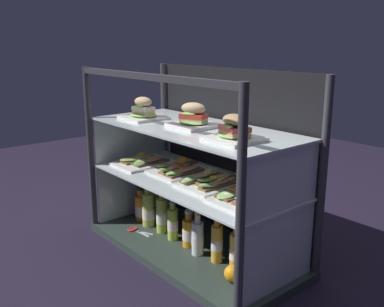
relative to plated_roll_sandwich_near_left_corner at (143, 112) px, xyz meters
name	(u,v)px	position (x,y,z in m)	size (l,w,h in m)	color
ground_plane	(192,254)	(0.34, 0.06, -0.72)	(6.00, 6.00, 0.02)	black
case_base_deck	(192,248)	(0.34, 0.06, -0.69)	(1.19, 0.55, 0.04)	#2C3831
case_frame	(213,153)	(0.34, 0.20, -0.19)	(1.19, 0.55, 0.94)	#333338
riser_lower_tier	(192,213)	(0.34, 0.06, -0.49)	(1.12, 0.48, 0.35)	silver
shelf_lower_glass	(192,180)	(0.34, 0.06, -0.31)	(1.14, 0.50, 0.01)	silver
riser_upper_tier	(192,154)	(0.34, 0.06, -0.18)	(1.12, 0.48, 0.26)	silver
shelf_upper_glass	(192,128)	(0.34, 0.06, -0.04)	(1.14, 0.50, 0.01)	silver
plated_roll_sandwich_near_left_corner	(143,112)	(0.00, 0.00, 0.00)	(0.21, 0.21, 0.12)	white
plated_roll_sandwich_far_left	(194,119)	(0.35, 0.06, 0.00)	(0.20, 0.20, 0.12)	white
plated_roll_sandwich_far_right	(234,131)	(0.69, -0.01, 0.00)	(0.21, 0.21, 0.11)	white
open_sandwich_tray_right_of_center	(143,161)	(-0.05, 0.02, -0.29)	(0.23, 0.32, 0.06)	white
open_sandwich_tray_mid_left	(180,169)	(0.21, 0.08, -0.29)	(0.23, 0.32, 0.06)	white
open_sandwich_tray_near_left_corner	(212,182)	(0.47, 0.07, -0.29)	(0.23, 0.32, 0.06)	white
open_sandwich_tray_mid_right	(246,197)	(0.72, 0.04, -0.29)	(0.23, 0.32, 0.06)	white
juice_bottle_back_right	(141,207)	(-0.11, 0.04, -0.59)	(0.07, 0.07, 0.20)	orange
juice_bottle_front_middle	(148,209)	(-0.01, 0.02, -0.57)	(0.07, 0.07, 0.24)	#B6C94E
juice_bottle_front_second	(162,215)	(0.11, 0.03, -0.57)	(0.07, 0.07, 0.24)	#BACD43
juice_bottle_back_center	(173,223)	(0.22, 0.02, -0.58)	(0.06, 0.06, 0.22)	#B3D745
juice_bottle_near_post	(189,232)	(0.34, 0.04, -0.59)	(0.07, 0.07, 0.20)	orange
juice_bottle_back_left	(198,238)	(0.44, 0.01, -0.58)	(0.06, 0.06, 0.23)	white
juice_bottle_tucked_behind	(217,242)	(0.55, 0.03, -0.57)	(0.06, 0.06, 0.24)	gold
juice_bottle_front_fourth	(236,252)	(0.67, 0.04, -0.57)	(0.06, 0.06, 0.24)	gold
orange_fruit_beside_bottles	(258,275)	(0.80, 0.04, -0.63)	(0.07, 0.07, 0.07)	orange
orange_fruit_near_left_post	(271,266)	(0.79, 0.14, -0.62)	(0.08, 0.08, 0.08)	orange
orange_fruit_rolled_forward	(232,273)	(0.73, -0.04, -0.63)	(0.08, 0.08, 0.08)	orange
kitchen_scissors	(135,230)	(0.00, -0.08, -0.66)	(0.17, 0.09, 0.01)	silver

